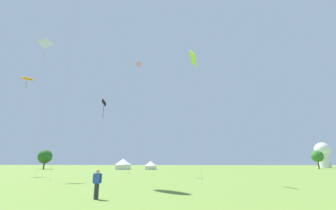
# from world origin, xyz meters

# --- Properties ---
(kite_black_diamond) EXTENTS (1.27, 3.65, 18.76)m
(kite_black_diamond) POSITION_xyz_m (-18.44, 51.39, 17.22)
(kite_black_diamond) COLOR black
(kite_black_diamond) RESTS_ON ground
(kite_orange_parafoil) EXTENTS (2.90, 2.93, 18.54)m
(kite_orange_parafoil) POSITION_xyz_m (-28.08, 34.68, 18.13)
(kite_orange_parafoil) COLOR orange
(kite_orange_parafoil) RESTS_ON ground
(kite_white_diamond) EXTENTS (3.03, 1.46, 22.28)m
(kite_white_diamond) POSITION_xyz_m (-19.58, 26.51, 20.72)
(kite_white_diamond) COLOR white
(kite_white_diamond) RESTS_ON ground
(kite_lime_diamond) EXTENTS (0.98, 3.24, 16.35)m
(kite_lime_diamond) POSITION_xyz_m (4.02, 21.72, 15.06)
(kite_lime_diamond) COLOR #99DB2D
(kite_lime_diamond) RESTS_ON ground
(kite_pink_diamond) EXTENTS (2.36, 1.99, 22.03)m
(kite_pink_diamond) POSITION_xyz_m (-6.15, 36.32, 20.12)
(kite_pink_diamond) COLOR pink
(kite_pink_diamond) RESTS_ON ground
(person_spectator) EXTENTS (0.57, 0.28, 1.73)m
(person_spectator) POSITION_xyz_m (-2.59, 8.68, 0.85)
(person_spectator) COLOR #2D2D33
(person_spectator) RESTS_ON ground
(festival_tent_right) EXTENTS (5.00, 5.00, 3.25)m
(festival_tent_right) POSITION_xyz_m (-16.63, 66.86, 1.80)
(festival_tent_right) COLOR white
(festival_tent_right) RESTS_ON ground
(festival_tent_left) EXTENTS (3.89, 3.89, 2.53)m
(festival_tent_left) POSITION_xyz_m (-7.94, 66.86, 1.40)
(festival_tent_left) COLOR white
(festival_tent_left) RESTS_ON ground
(observatory_dome) EXTENTS (6.40, 6.40, 10.80)m
(observatory_dome) POSITION_xyz_m (63.09, 101.87, 6.01)
(observatory_dome) COLOR white
(observatory_dome) RESTS_ON ground
(tree_distant_left) EXTENTS (4.55, 4.55, 6.38)m
(tree_distant_left) POSITION_xyz_m (-44.51, 70.18, 4.08)
(tree_distant_left) COLOR brown
(tree_distant_left) RESTS_ON ground
(tree_distant_right) EXTENTS (3.90, 3.90, 6.23)m
(tree_distant_right) POSITION_xyz_m (48.24, 79.00, 4.25)
(tree_distant_right) COLOR brown
(tree_distant_right) RESTS_ON ground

